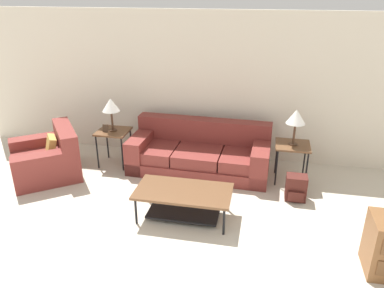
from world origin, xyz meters
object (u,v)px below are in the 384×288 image
couch (200,154)px  backpack (296,188)px  coffee_table (184,197)px  table_lamp_left (111,106)px  armchair (48,159)px  side_table_right (292,148)px  side_table_left (113,134)px  table_lamp_right (296,117)px

couch → backpack: bearing=-23.4°
coffee_table → table_lamp_left: 2.23m
armchair → backpack: (4.03, 0.01, -0.10)m
couch → table_lamp_left: bearing=-176.4°
side_table_right → table_lamp_left: table_lamp_left is taller
side_table_left → table_lamp_left: size_ratio=1.11×
table_lamp_left → side_table_right: bearing=-0.0°
armchair → couch: bearing=15.8°
couch → backpack: 1.72m
side_table_left → table_lamp_right: 3.07m
side_table_left → table_lamp_right: size_ratio=1.11×
coffee_table → armchair: bearing=162.6°
table_lamp_right → side_table_right: bearing=-90.0°
table_lamp_right → backpack: size_ratio=1.49×
side_table_right → table_lamp_left: 3.07m
side_table_left → side_table_right: 3.03m
coffee_table → table_lamp_left: table_lamp_left is taller
coffee_table → table_lamp_left: bearing=138.5°
side_table_left → couch: bearing=3.6°
side_table_left → backpack: (3.09, -0.59, -0.38)m
table_lamp_left → couch: bearing=3.6°
coffee_table → table_lamp_left: size_ratio=2.26×
armchair → side_table_right: armchair is taller
armchair → side_table_left: 1.15m
coffee_table → side_table_left: 2.10m
side_table_right → table_lamp_right: size_ratio=1.11×
couch → table_lamp_right: 1.71m
side_table_right → backpack: bearing=-83.6°
side_table_right → backpack: side_table_right is taller
table_lamp_left → table_lamp_right: same height
table_lamp_right → couch: bearing=176.4°
backpack → coffee_table: bearing=-152.5°
coffee_table → side_table_left: bearing=138.5°
table_lamp_left → armchair: bearing=-147.4°
side_table_left → table_lamp_left: table_lamp_left is taller
table_lamp_left → backpack: table_lamp_left is taller
couch → side_table_left: size_ratio=3.71×
side_table_left → backpack: size_ratio=1.65×
couch → coffee_table: (0.05, -1.48, 0.03)m
couch → table_lamp_left: table_lamp_left is taller
side_table_left → table_lamp_left: 0.52m
armchair → table_lamp_left: bearing=32.6°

